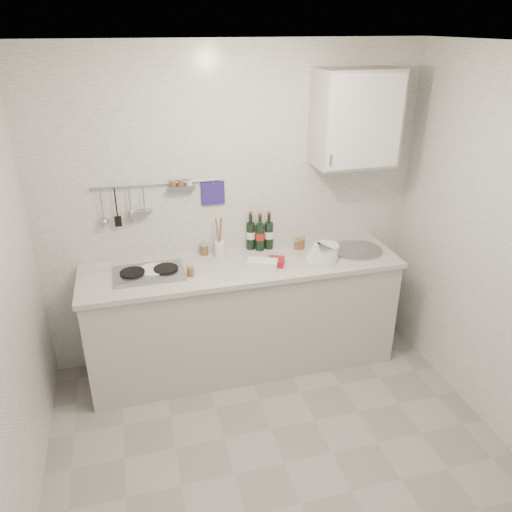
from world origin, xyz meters
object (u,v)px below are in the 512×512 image
at_px(plate_stack_sink, 324,253).
at_px(wine_bottles, 260,231).
at_px(wall_cabinet, 356,118).
at_px(utensil_crock, 220,247).
at_px(plate_stack_hob, 153,271).

height_order(plate_stack_sink, wine_bottles, wine_bottles).
height_order(wall_cabinet, utensil_crock, wall_cabinet).
height_order(wall_cabinet, plate_stack_hob, wall_cabinet).
bearing_deg(wine_bottles, wall_cabinet, -9.87).
bearing_deg(utensil_crock, wine_bottles, 8.93).
height_order(plate_stack_hob, plate_stack_sink, plate_stack_sink).
distance_m(plate_stack_hob, utensil_crock, 0.56).
bearing_deg(wall_cabinet, utensil_crock, 176.28).
bearing_deg(plate_stack_sink, wall_cabinet, 36.24).
bearing_deg(wall_cabinet, plate_stack_hob, -176.49).
relative_size(wine_bottles, utensil_crock, 0.95).
relative_size(plate_stack_hob, utensil_crock, 0.69).
distance_m(plate_stack_sink, wine_bottles, 0.54).
bearing_deg(wine_bottles, plate_stack_sink, -37.12).
xyz_separation_m(wall_cabinet, plate_stack_sink, (-0.27, -0.20, -0.98)).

